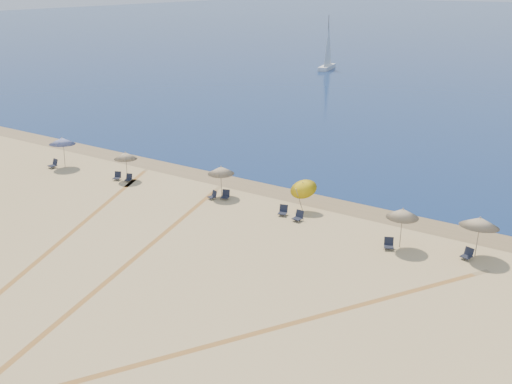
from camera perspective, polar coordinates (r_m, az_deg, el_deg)
ground at (r=28.59m, az=-23.28°, el=-14.21°), size 160.00×160.00×0.00m
wet_sand at (r=44.35m, az=2.83°, el=-0.07°), size 500.00×500.00×0.00m
umbrella_0 at (r=52.48m, az=-18.46°, el=4.76°), size 2.18×2.21×2.65m
umbrella_1 at (r=47.80m, az=-12.67°, el=3.50°), size 1.85×1.87×2.35m
umbrella_2 at (r=43.07m, az=-3.45°, el=2.15°), size 1.99×2.00×2.37m
umbrella_3 at (r=40.44m, az=4.60°, el=0.56°), size 1.88×1.96×2.51m
umbrella_4 at (r=35.74m, az=14.18°, el=-2.03°), size 1.94×1.94×2.56m
umbrella_5 at (r=35.91m, az=21.08°, el=-2.76°), size 2.26×2.30×2.56m
chair_0 at (r=53.08m, az=-19.22°, el=2.61°), size 0.70×0.79×0.74m
chair_1 at (r=48.44m, az=-13.44°, el=1.51°), size 0.73×0.78×0.65m
chair_2 at (r=47.89m, az=-12.37°, el=1.35°), size 0.67×0.72×0.59m
chair_3 at (r=43.13m, az=-4.24°, el=-0.33°), size 0.67×0.72×0.61m
chair_4 at (r=43.05m, az=-3.00°, el=-0.30°), size 0.75×0.81×0.68m
chair_5 at (r=40.15m, az=2.67°, el=-1.84°), size 0.74×0.81×0.69m
chair_6 at (r=39.29m, az=4.18°, el=-2.39°), size 0.62×0.71×0.69m
chair_7 at (r=36.14m, az=12.88°, el=-4.99°), size 0.77×0.82×0.67m
chair_8 at (r=36.18m, az=20.02°, el=-5.74°), size 0.70×0.76×0.65m
sailboat_0 at (r=106.64m, az=7.04°, el=13.35°), size 2.80×6.46×9.34m
tire_tracks at (r=33.13m, az=-11.50°, el=-7.88°), size 53.85×41.05×0.00m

